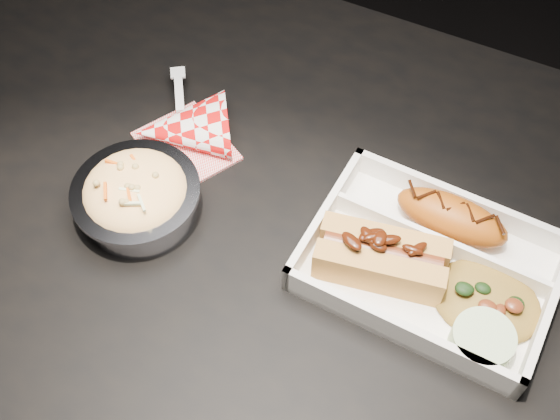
% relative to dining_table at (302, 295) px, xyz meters
% --- Properties ---
extents(dining_table, '(1.20, 0.80, 0.75)m').
position_rel_dining_table_xyz_m(dining_table, '(0.00, 0.00, 0.00)').
color(dining_table, black).
rests_on(dining_table, ground).
extents(food_tray, '(0.26, 0.19, 0.04)m').
position_rel_dining_table_xyz_m(food_tray, '(0.12, 0.04, 0.10)').
color(food_tray, white).
rests_on(food_tray, dining_table).
extents(fried_pastry, '(0.12, 0.05, 0.04)m').
position_rel_dining_table_xyz_m(fried_pastry, '(0.13, 0.10, 0.12)').
color(fried_pastry, '#A24D10').
rests_on(fried_pastry, food_tray).
extents(hotdog, '(0.14, 0.08, 0.06)m').
position_rel_dining_table_xyz_m(hotdog, '(0.08, 0.02, 0.12)').
color(hotdog, '#C28A42').
rests_on(hotdog, food_tray).
extents(fried_rice_mound, '(0.11, 0.10, 0.03)m').
position_rel_dining_table_xyz_m(fried_rice_mound, '(0.19, 0.03, 0.11)').
color(fried_rice_mound, olive).
rests_on(fried_rice_mound, food_tray).
extents(cupcake_liner, '(0.06, 0.06, 0.03)m').
position_rel_dining_table_xyz_m(cupcake_liner, '(0.20, -0.02, 0.11)').
color(cupcake_liner, '#B5CF9D').
rests_on(cupcake_liner, food_tray).
extents(foil_coleslaw_cup, '(0.14, 0.14, 0.07)m').
position_rel_dining_table_xyz_m(foil_coleslaw_cup, '(-0.19, -0.03, 0.12)').
color(foil_coleslaw_cup, silver).
rests_on(foil_coleslaw_cup, dining_table).
extents(napkin_fork, '(0.15, 0.16, 0.10)m').
position_rel_dining_table_xyz_m(napkin_fork, '(-0.20, 0.08, 0.11)').
color(napkin_fork, red).
rests_on(napkin_fork, dining_table).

